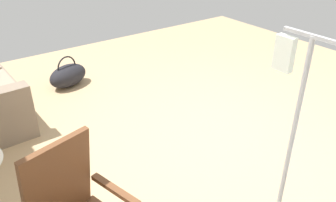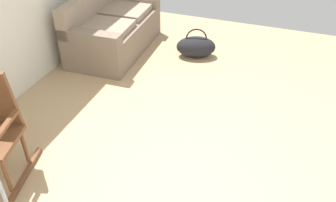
{
  "view_description": "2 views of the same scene",
  "coord_description": "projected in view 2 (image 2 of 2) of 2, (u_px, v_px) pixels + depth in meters",
  "views": [
    {
      "loc": [
        -2.22,
        2.18,
        2.12
      ],
      "look_at": [
        -0.02,
        0.58,
        0.64
      ],
      "focal_mm": 37.22,
      "sensor_mm": 36.0,
      "label": 1
    },
    {
      "loc": [
        -2.52,
        -0.52,
        2.54
      ],
      "look_at": [
        -0.25,
        0.31,
        0.85
      ],
      "focal_mm": 39.3,
      "sensor_mm": 36.0,
      "label": 2
    }
  ],
  "objects": [
    {
      "name": "couch",
      "position": [
        113.0,
        30.0,
        5.36
      ],
      "size": [
        1.63,
        0.9,
        0.85
      ],
      "color": "#7D6C5C",
      "rests_on": "ground"
    },
    {
      "name": "ground_plane",
      "position": [
        207.0,
        165.0,
        3.54
      ],
      "size": [
        7.05,
        7.05,
        0.0
      ],
      "primitive_type": "plane",
      "color": "tan"
    },
    {
      "name": "duffel_bag",
      "position": [
        196.0,
        47.0,
        5.27
      ],
      "size": [
        0.48,
        0.63,
        0.43
      ],
      "color": "black",
      "rests_on": "ground"
    }
  ]
}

